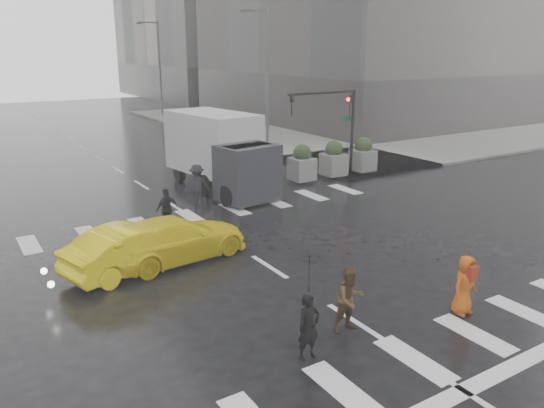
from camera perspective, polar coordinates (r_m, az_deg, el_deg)
ground at (r=16.50m, az=-0.30°, el=-6.76°), size 120.00×120.00×0.00m
sidewalk_ne at (r=41.47m, az=10.01°, el=7.30°), size 35.00×35.00×0.15m
road_markings at (r=16.49m, az=-0.30°, el=-6.75°), size 18.00×48.00×0.01m
traffic_signal_pole at (r=27.13m, az=7.07°, el=9.38°), size 4.45×0.42×4.50m
street_lamp_near at (r=36.22m, az=-0.70°, el=14.00°), size 2.15×0.22×9.00m
street_lamp_far at (r=54.29m, az=-12.13°, el=14.47°), size 2.15×0.22×9.00m
planter_west at (r=26.45m, az=3.24°, el=4.39°), size 1.10×1.10×1.80m
planter_mid at (r=27.63m, az=6.65°, el=4.82°), size 1.10×1.10×1.80m
planter_east at (r=28.90m, az=9.77°, el=5.21°), size 1.10×1.10×1.80m
pedestrian_black at (r=11.29m, az=4.05°, el=-8.98°), size 0.97×0.99×2.43m
pedestrian_brown at (r=12.83m, az=8.40°, el=-10.12°), size 0.81×0.65×1.61m
pedestrian_orange at (r=14.32m, az=20.04°, el=-8.15°), size 0.77×0.52×1.55m
pedestrian_far_a at (r=19.92m, az=-11.24°, el=-0.54°), size 1.01×0.71×1.58m
pedestrian_far_b at (r=22.80m, az=-8.06°, el=2.03°), size 1.29×0.99×1.77m
taxi_mid at (r=16.58m, az=-14.57°, el=-4.54°), size 4.58×2.67×1.43m
taxi_rear at (r=17.08m, az=-10.42°, el=-3.71°), size 4.47×2.51×1.39m
box_truck at (r=24.97m, az=-5.44°, el=5.77°), size 2.52×6.72×3.57m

